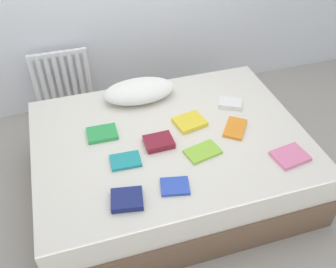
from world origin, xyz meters
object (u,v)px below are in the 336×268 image
(textbook_lime, at_px, (203,152))
(textbook_blue, at_px, (175,186))
(textbook_navy, at_px, (127,199))
(radiator, at_px, (62,79))
(textbook_white, at_px, (230,104))
(textbook_green, at_px, (102,133))
(textbook_yellow, at_px, (190,122))
(textbook_pink, at_px, (290,156))
(bed, at_px, (170,161))
(textbook_maroon, at_px, (159,142))
(textbook_teal, at_px, (126,161))
(textbook_orange, at_px, (235,128))
(pillow, at_px, (139,91))

(textbook_lime, bearing_deg, textbook_blue, -151.49)
(textbook_navy, bearing_deg, textbook_blue, 14.31)
(radiator, relative_size, textbook_white, 3.09)
(textbook_green, xyz_separation_m, textbook_yellow, (0.65, -0.07, 0.00))
(textbook_pink, height_order, textbook_yellow, textbook_yellow)
(bed, relative_size, textbook_yellow, 9.20)
(textbook_maroon, bearing_deg, textbook_pink, -26.25)
(textbook_white, relative_size, textbook_blue, 1.01)
(textbook_lime, distance_m, textbook_navy, 0.65)
(textbook_blue, relative_size, textbook_teal, 0.89)
(textbook_lime, xyz_separation_m, textbook_teal, (-0.53, 0.07, 0.00))
(bed, height_order, textbook_white, textbook_white)
(textbook_white, bearing_deg, textbook_pink, -49.08)
(textbook_green, xyz_separation_m, textbook_teal, (0.10, -0.32, -0.00))
(textbook_navy, distance_m, textbook_teal, 0.34)
(bed, height_order, textbook_maroon, textbook_maroon)
(textbook_navy, bearing_deg, textbook_maroon, 63.45)
(bed, distance_m, textbook_navy, 0.71)
(textbook_lime, relative_size, textbook_orange, 1.02)
(textbook_orange, height_order, textbook_yellow, textbook_yellow)
(textbook_teal, relative_size, textbook_yellow, 0.93)
(textbook_maroon, bearing_deg, radiator, 114.18)
(radiator, xyz_separation_m, textbook_teal, (0.33, -1.36, 0.12))
(textbook_lime, xyz_separation_m, textbook_pink, (0.55, -0.22, 0.00))
(textbook_white, relative_size, textbook_teal, 0.90)
(textbook_orange, height_order, textbook_teal, same)
(radiator, distance_m, pillow, 0.92)
(textbook_navy, distance_m, textbook_orange, 1.01)
(textbook_blue, height_order, textbook_orange, textbook_orange)
(textbook_maroon, height_order, textbook_orange, textbook_maroon)
(textbook_green, distance_m, textbook_yellow, 0.66)
(textbook_white, xyz_separation_m, textbook_teal, (-0.94, -0.38, -0.01))
(radiator, xyz_separation_m, textbook_pink, (1.41, -1.65, 0.12))
(pillow, xyz_separation_m, textbook_navy, (-0.33, -1.02, -0.06))
(pillow, xyz_separation_m, textbook_teal, (-0.26, -0.68, -0.06))
(bed, distance_m, textbook_orange, 0.56)
(radiator, height_order, textbook_blue, radiator)
(textbook_blue, bearing_deg, radiator, 120.81)
(bed, bearing_deg, textbook_green, 161.27)
(bed, height_order, textbook_lime, textbook_lime)
(bed, relative_size, radiator, 3.57)
(textbook_navy, xyz_separation_m, textbook_orange, (0.91, 0.43, -0.01))
(textbook_blue, bearing_deg, textbook_green, 131.05)
(textbook_pink, bearing_deg, textbook_white, 94.24)
(radiator, xyz_separation_m, textbook_maroon, (0.59, -1.26, 0.13))
(radiator, distance_m, textbook_pink, 2.17)
(radiator, height_order, textbook_lime, radiator)
(textbook_lime, bearing_deg, textbook_maroon, 134.95)
(bed, height_order, textbook_pink, textbook_pink)
(textbook_lime, xyz_separation_m, textbook_navy, (-0.59, -0.26, 0.01))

